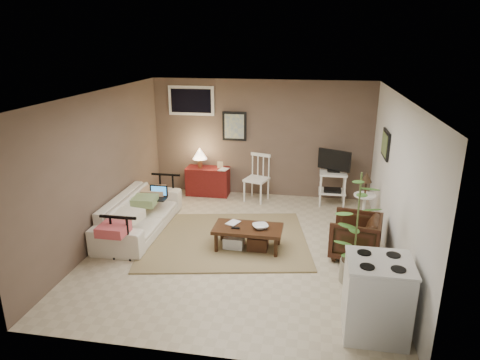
% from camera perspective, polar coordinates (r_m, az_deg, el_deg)
% --- Properties ---
extents(floor, '(5.00, 5.00, 0.00)m').
position_cam_1_polar(floor, '(6.90, 0.05, -8.88)').
color(floor, '#C1B293').
rests_on(floor, ground).
extents(art_back, '(0.50, 0.03, 0.60)m').
position_cam_1_polar(art_back, '(8.84, -0.75, 7.18)').
color(art_back, black).
extents(art_right, '(0.03, 0.60, 0.45)m').
position_cam_1_polar(art_right, '(7.38, 18.85, 4.54)').
color(art_right, black).
extents(window, '(0.96, 0.03, 0.60)m').
position_cam_1_polar(window, '(8.96, -6.52, 10.46)').
color(window, white).
extents(rug, '(3.01, 2.59, 0.03)m').
position_cam_1_polar(rug, '(7.10, -2.08, -7.94)').
color(rug, '#928055').
rests_on(rug, floor).
extents(coffee_table, '(1.07, 0.56, 0.40)m').
position_cam_1_polar(coffee_table, '(6.72, 0.98, -7.51)').
color(coffee_table, '#3A1A0F').
rests_on(coffee_table, floor).
extents(sofa, '(0.62, 2.13, 0.83)m').
position_cam_1_polar(sofa, '(7.48, -13.27, -3.65)').
color(sofa, beige).
rests_on(sofa, floor).
extents(sofa_pillows, '(0.41, 2.03, 0.14)m').
position_cam_1_polar(sofa_pillows, '(7.22, -13.70, -3.69)').
color(sofa_pillows, beige).
rests_on(sofa_pillows, sofa).
extents(sofa_end_rails, '(0.57, 2.13, 0.72)m').
position_cam_1_polar(sofa_end_rails, '(7.46, -12.37, -4.14)').
color(sofa_end_rails, black).
rests_on(sofa_end_rails, floor).
extents(laptop, '(0.33, 0.24, 0.22)m').
position_cam_1_polar(laptop, '(7.68, -10.89, -1.93)').
color(laptop, black).
rests_on(laptop, sofa).
extents(red_console, '(0.89, 0.39, 1.03)m').
position_cam_1_polar(red_console, '(9.03, -4.40, 0.19)').
color(red_console, maroon).
rests_on(red_console, floor).
extents(spindle_chair, '(0.54, 0.54, 0.95)m').
position_cam_1_polar(spindle_chair, '(8.68, 2.26, 0.09)').
color(spindle_chair, white).
rests_on(spindle_chair, floor).
extents(tv_stand, '(0.62, 0.43, 1.11)m').
position_cam_1_polar(tv_stand, '(8.60, 12.31, 0.52)').
color(tv_stand, white).
rests_on(tv_stand, floor).
extents(side_table, '(0.38, 0.38, 1.00)m').
position_cam_1_polar(side_table, '(7.66, 16.33, -1.76)').
color(side_table, white).
rests_on(side_table, floor).
extents(armchair, '(0.78, 0.81, 0.72)m').
position_cam_1_polar(armchair, '(6.69, 15.14, -7.02)').
color(armchair, black).
rests_on(armchair, floor).
extents(potted_plant, '(0.40, 0.40, 1.58)m').
position_cam_1_polar(potted_plant, '(5.82, 15.34, -5.78)').
color(potted_plant, gray).
rests_on(potted_plant, floor).
extents(stove, '(0.70, 0.65, 0.91)m').
position_cam_1_polar(stove, '(5.08, 17.73, -14.69)').
color(stove, silver).
rests_on(stove, floor).
extents(bowl, '(0.24, 0.14, 0.24)m').
position_cam_1_polar(bowl, '(6.58, 2.74, -5.48)').
color(bowl, '#3A1A0F').
rests_on(bowl, coffee_table).
extents(book_table, '(0.16, 0.08, 0.23)m').
position_cam_1_polar(book_table, '(6.78, -1.52, -4.77)').
color(book_table, '#3A1A0F').
rests_on(book_table, coffee_table).
extents(book_console, '(0.17, 0.06, 0.23)m').
position_cam_1_polar(book_console, '(8.79, -2.73, 2.13)').
color(book_console, '#3A1A0F').
rests_on(book_console, red_console).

